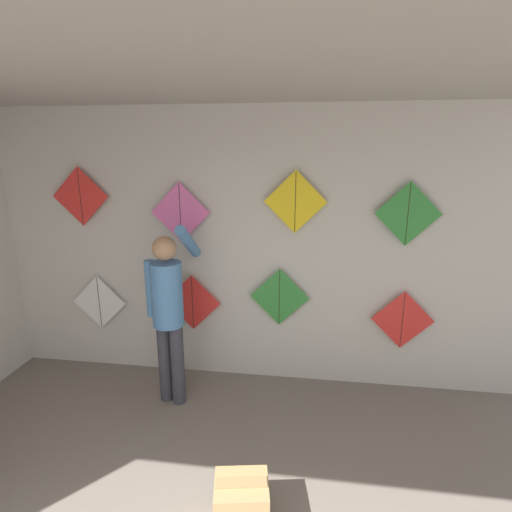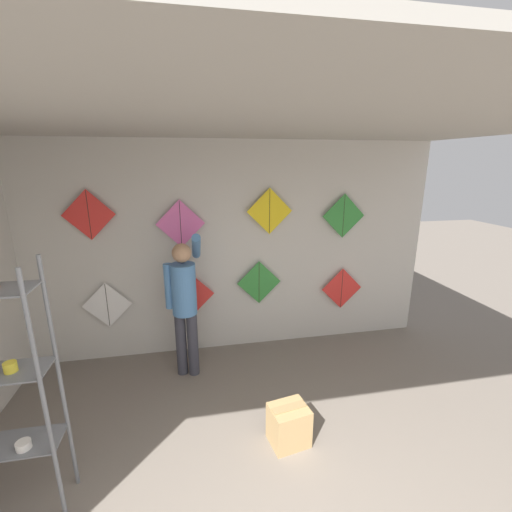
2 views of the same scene
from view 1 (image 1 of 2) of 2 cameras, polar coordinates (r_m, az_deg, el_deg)
name	(u,v)px [view 1 (image 1 of 2)]	position (r m, az deg, el deg)	size (l,w,h in m)	color
back_panel	(235,250)	(4.07, -2.95, 0.93)	(5.72, 0.06, 2.80)	beige
ceiling_slab	(174,66)	(2.39, -11.65, 25.06)	(5.72, 4.03, 0.04)	#A8A399
shopkeeper	(168,306)	(3.80, -12.42, -6.94)	(0.44, 0.57, 1.76)	#383842
cardboard_box	(242,507)	(3.00, -2.07, -32.19)	(0.39, 0.34, 0.38)	tan
kite_0	(99,302)	(4.69, -21.47, -6.20)	(0.60, 0.01, 0.60)	white
kite_1	(193,302)	(4.27, -9.06, -6.58)	(0.60, 0.01, 0.60)	red
kite_2	(279,297)	(4.07, 3.36, -5.89)	(0.60, 0.01, 0.60)	#338C38
kite_3	(402,320)	(4.22, 20.19, -8.58)	(0.60, 0.01, 0.60)	red
kite_4	(80,196)	(4.47, -23.80, 7.79)	(0.60, 0.01, 0.60)	red
kite_5	(180,212)	(4.04, -10.77, 6.14)	(0.60, 0.01, 0.60)	pink
kite_6	(295,202)	(3.82, 5.64, 7.70)	(0.60, 0.01, 0.60)	yellow
kite_7	(408,214)	(3.93, 20.88, 5.64)	(0.60, 0.01, 0.60)	#338C38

